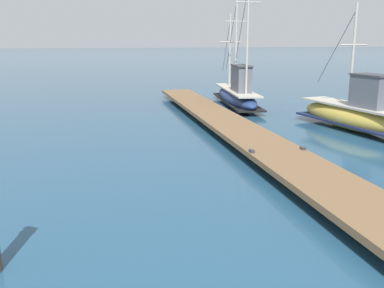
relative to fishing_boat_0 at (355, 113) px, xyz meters
The scene contains 3 objects.
floating_dock 5.20m from the fishing_boat_0, behind, with size 2.59×23.79×0.53m.
fishing_boat_0 is the anchor object (origin of this frame).
fishing_boat_2 7.79m from the fishing_boat_0, 107.64° to the left, with size 2.45×8.07×6.67m.
Camera 1 is at (-0.07, -0.31, 3.62)m, focal length 40.68 mm.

